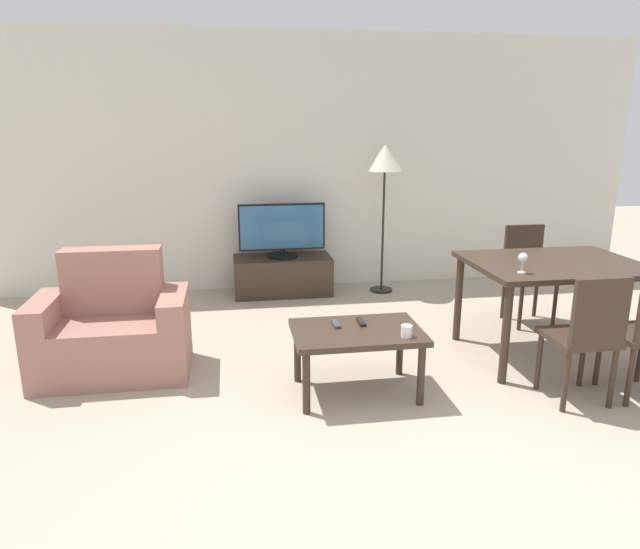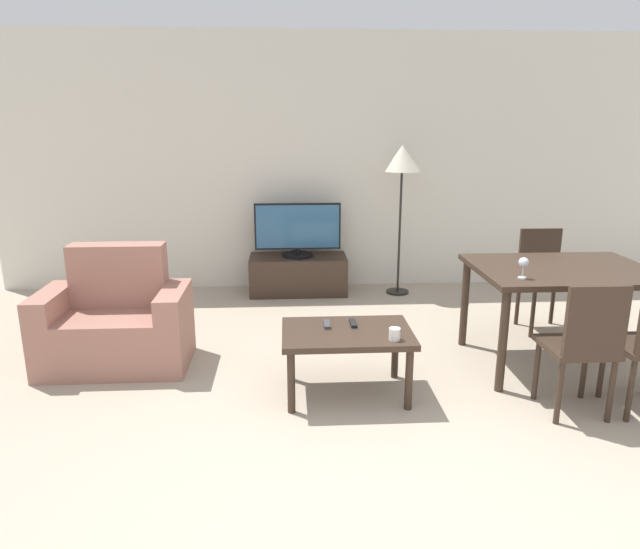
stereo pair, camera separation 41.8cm
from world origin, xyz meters
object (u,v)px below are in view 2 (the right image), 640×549
object	(u,v)px
coffee_table	(347,339)
dining_chair_far	(543,274)
dining_table	(562,279)
floor_lamp	(402,165)
remote_secondary	(353,323)
tv_stand	(298,274)
tv	(298,230)
armchair	(116,324)
remote_primary	(327,324)
wine_glass_left	(524,264)
cup_white_near	(395,334)
dining_chair_near	(584,342)

from	to	relation	value
coffee_table	dining_chair_far	xyz separation A→B (m)	(1.85, 1.19, 0.10)
dining_table	floor_lamp	distance (m)	2.20
remote_secondary	coffee_table	bearing A→B (deg)	-115.13
tv_stand	tv	distance (m)	0.48
tv_stand	dining_chair_far	world-z (taller)	dining_chair_far
remote_secondary	dining_table	bearing A→B (deg)	10.45
armchair	remote_primary	xyz separation A→B (m)	(1.55, -0.50, 0.15)
wine_glass_left	cup_white_near	bearing A→B (deg)	-161.77
armchair	tv_stand	world-z (taller)	armchair
tv_stand	dining_table	size ratio (longest dim) A/B	0.81
cup_white_near	dining_chair_far	bearing A→B (deg)	41.18
tv	remote_primary	distance (m)	2.31
armchair	wine_glass_left	world-z (taller)	wine_glass_left
armchair	dining_chair_near	size ratio (longest dim) A/B	1.22
floor_lamp	dining_chair_far	bearing A→B (deg)	-46.89
armchair	tv	world-z (taller)	tv
dining_table	floor_lamp	bearing A→B (deg)	113.49
coffee_table	dining_table	distance (m)	1.70
armchair	dining_table	world-z (taller)	armchair
tv_stand	remote_secondary	xyz separation A→B (m)	(0.33, -2.28, 0.26)
remote_primary	tv_stand	bearing A→B (deg)	93.71
dining_chair_near	remote_primary	xyz separation A→B (m)	(-1.53, 0.49, -0.03)
dining_chair_near	remote_primary	world-z (taller)	dining_chair_near
armchair	dining_chair_far	xyz separation A→B (m)	(3.53, 0.59, 0.18)
tv_stand	wine_glass_left	size ratio (longest dim) A/B	7.03
tv_stand	remote_primary	size ratio (longest dim) A/B	6.84
coffee_table	floor_lamp	xyz separation A→B (m)	(0.79, 2.32, 0.97)
tv	floor_lamp	distance (m)	1.27
dining_table	remote_primary	distance (m)	1.79
floor_lamp	coffee_table	bearing A→B (deg)	-108.92
tv_stand	remote_secondary	world-z (taller)	remote_secondary
remote_primary	floor_lamp	bearing A→B (deg)	67.44
dining_table	remote_primary	world-z (taller)	dining_table
tv	coffee_table	xyz separation A→B (m)	(0.27, -2.39, -0.29)
tv_stand	dining_table	bearing A→B (deg)	-46.34
floor_lamp	tv_stand	bearing A→B (deg)	175.81
cup_white_near	remote_secondary	bearing A→B (deg)	128.14
dining_chair_far	floor_lamp	world-z (taller)	floor_lamp
cup_white_near	tv_stand	bearing A→B (deg)	102.21
cup_white_near	wine_glass_left	xyz separation A→B (m)	(0.92, 0.30, 0.37)
coffee_table	wine_glass_left	size ratio (longest dim) A/B	5.87
tv	wine_glass_left	distance (m)	2.72
dining_chair_near	cup_white_near	bearing A→B (deg)	169.63
tv_stand	dining_chair_near	world-z (taller)	dining_chair_near
floor_lamp	remote_secondary	bearing A→B (deg)	-108.59
remote_primary	dining_table	bearing A→B (deg)	9.75
dining_chair_far	remote_secondary	size ratio (longest dim) A/B	5.87
dining_table	dining_chair_far	bearing A→B (deg)	74.22
remote_primary	cup_white_near	bearing A→B (deg)	-34.56
coffee_table	dining_table	world-z (taller)	dining_table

